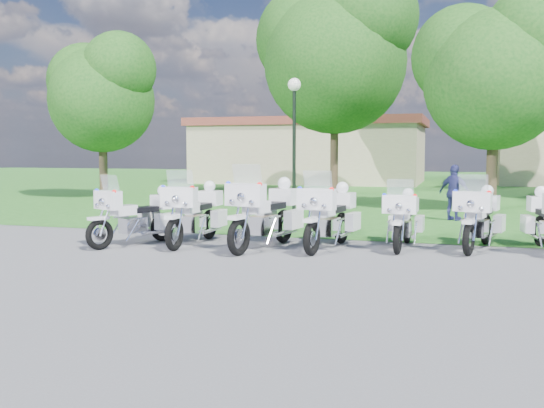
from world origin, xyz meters
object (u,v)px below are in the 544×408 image
(motorcycle_0, at_px, (137,215))
(motorcycle_4, at_px, (404,218))
(bystander_c, at_px, (454,193))
(lamp_post, at_px, (294,112))
(motorcycle_3, at_px, (330,215))
(motorcycle_5, at_px, (480,217))
(motorcycle_2, at_px, (266,213))
(motorcycle_1, at_px, (196,212))

(motorcycle_0, distance_m, motorcycle_4, 5.72)
(bystander_c, bearing_deg, lamp_post, 13.57)
(motorcycle_3, bearing_deg, bystander_c, -103.68)
(motorcycle_4, height_order, lamp_post, lamp_post)
(motorcycle_0, distance_m, lamp_post, 8.75)
(motorcycle_4, xyz_separation_m, motorcycle_5, (1.52, 0.28, 0.04))
(motorcycle_2, bearing_deg, motorcycle_0, 19.11)
(motorcycle_1, distance_m, bystander_c, 8.27)
(motorcycle_2, distance_m, motorcycle_4, 2.90)
(motorcycle_0, relative_size, lamp_post, 0.48)
(motorcycle_3, xyz_separation_m, lamp_post, (-2.83, 7.48, 2.66))
(motorcycle_2, distance_m, motorcycle_3, 1.34)
(motorcycle_2, xyz_separation_m, motorcycle_5, (4.27, 1.18, -0.08))
(motorcycle_4, bearing_deg, motorcycle_1, 12.51)
(motorcycle_0, height_order, motorcycle_3, motorcycle_3)
(motorcycle_4, distance_m, motorcycle_5, 1.55)
(motorcycle_4, bearing_deg, motorcycle_5, -167.59)
(motorcycle_4, bearing_deg, bystander_c, -97.97)
(motorcycle_5, height_order, lamp_post, lamp_post)
(motorcycle_4, bearing_deg, motorcycle_0, 15.08)
(motorcycle_0, distance_m, motorcycle_3, 4.18)
(motorcycle_5, bearing_deg, motorcycle_2, 28.23)
(motorcycle_2, relative_size, bystander_c, 1.61)
(motorcycle_1, bearing_deg, motorcycle_3, -174.27)
(motorcycle_1, distance_m, motorcycle_2, 1.66)
(motorcycle_5, relative_size, lamp_post, 0.52)
(motorcycle_2, height_order, motorcycle_5, motorcycle_2)
(motorcycle_5, bearing_deg, motorcycle_4, 23.29)
(motorcycle_1, distance_m, lamp_post, 8.19)
(motorcycle_0, xyz_separation_m, motorcycle_1, (1.16, 0.48, 0.04))
(motorcycle_3, height_order, lamp_post, lamp_post)
(motorcycle_0, bearing_deg, bystander_c, -110.78)
(bystander_c, bearing_deg, motorcycle_5, 125.18)
(motorcycle_2, relative_size, motorcycle_5, 1.13)
(motorcycle_0, xyz_separation_m, motorcycle_3, (4.11, 0.74, 0.05))
(motorcycle_1, height_order, motorcycle_5, motorcycle_1)
(motorcycle_0, bearing_deg, motorcycle_2, -148.72)
(motorcycle_2, xyz_separation_m, motorcycle_4, (2.75, 0.90, -0.13))
(motorcycle_3, xyz_separation_m, bystander_c, (2.42, 6.03, 0.12))
(motorcycle_4, height_order, bystander_c, bystander_c)
(motorcycle_4, distance_m, bystander_c, 5.56)
(motorcycle_1, distance_m, motorcycle_4, 4.48)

